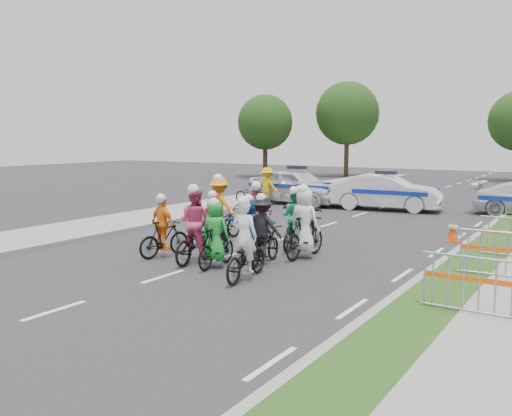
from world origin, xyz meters
The scene contains 25 objects.
ground centered at (0.00, 0.00, 0.00)m, with size 90.00×90.00×0.00m, color #28282B.
curb_right centered at (5.10, 5.00, 0.06)m, with size 0.20×60.00×0.12m, color gray.
grass_strip centered at (5.80, 5.00, 0.06)m, with size 1.20×60.00×0.11m, color #244415.
sidewalk_left centered at (-6.50, 5.00, 0.07)m, with size 3.00×60.00×0.13m, color gray.
rider_0 centered at (1.72, 0.80, 0.62)m, with size 0.85×1.91×1.89m.
rider_1 centered at (0.48, 1.41, 0.67)m, with size 0.75×1.67×1.72m.
rider_2 centered at (-0.30, 1.62, 0.74)m, with size 0.90×2.02×2.00m.
rider_3 centered at (-1.40, 1.66, 0.66)m, with size 0.90×1.67×1.69m.
rider_4 centered at (1.28, 2.29, 0.70)m, with size 1.06×1.82×1.80m.
rider_5 centered at (0.61, 2.75, 0.72)m, with size 1.39×1.66×1.69m.
rider_6 centered at (-0.59, 2.83, 0.57)m, with size 0.81×1.75×1.72m.
rider_7 centered at (1.81, 3.52, 0.75)m, with size 0.85×1.88×1.94m.
rider_8 centered at (1.07, 4.37, 0.67)m, with size 0.83×1.82×1.79m.
rider_9 centered at (-0.08, 4.24, 0.73)m, with size 0.97×1.82×1.90m.
rider_10 centered at (-1.55, 4.43, 0.79)m, with size 1.18×2.06×2.05m.
rider_11 centered at (0.61, 5.59, 0.73)m, with size 1.39×1.65×1.71m.
police_car_0 centered at (-3.92, 14.01, 0.82)m, with size 1.94×4.83×1.65m, color silver.
police_car_1 centered at (0.36, 14.08, 0.77)m, with size 1.63×4.68×1.54m, color silver.
marshal_hiviz centered at (-4.83, 12.82, 0.87)m, with size 1.13×0.65×1.74m, color #E5B10C.
barrier_0 centered at (6.70, 0.52, 0.56)m, with size 2.00×0.50×1.12m, color #A5A8AD, non-canonical shape.
barrier_1 centered at (6.70, 3.58, 0.56)m, with size 2.00×0.50×1.12m, color #A5A8AD, non-canonical shape.
cone_0 centered at (4.58, 7.99, 0.34)m, with size 0.40×0.40×0.70m.
parked_bike centered at (-5.74, 12.89, 0.47)m, with size 0.62×1.77×0.93m, color black.
tree_0 centered at (-14.00, 28.00, 4.19)m, with size 4.20×4.20×6.30m.
tree_3 centered at (-9.00, 32.00, 4.89)m, with size 4.90×4.90×7.35m.
Camera 1 is at (8.46, -9.65, 3.19)m, focal length 40.00 mm.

